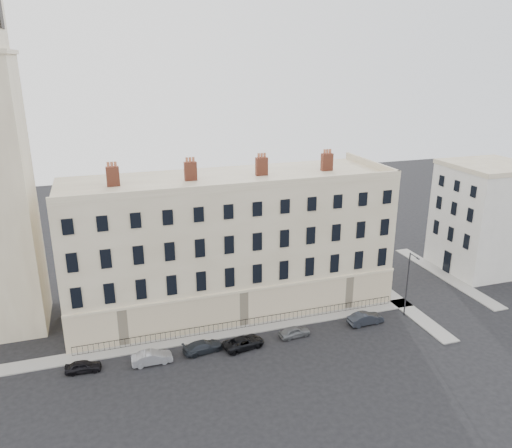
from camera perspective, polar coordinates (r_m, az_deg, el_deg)
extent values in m
plane|color=black|center=(52.05, 7.10, -13.52)|extent=(160.00, 160.00, 0.00)
cube|color=#BEAE8D|center=(57.04, -3.20, -2.06)|extent=(36.00, 12.00, 15.00)
cube|color=beige|center=(53.95, -1.39, -9.70)|extent=(36.10, 0.18, 4.00)
cube|color=beige|center=(65.72, 12.35, -4.80)|extent=(0.18, 12.10, 4.00)
cube|color=#BEAE8D|center=(49.31, -1.59, 4.31)|extent=(36.00, 0.35, 0.80)
cube|color=#BEAE8D|center=(61.69, 13.01, 6.70)|extent=(0.35, 12.00, 0.80)
cube|color=brown|center=(52.98, -16.05, 5.25)|extent=(1.30, 0.70, 2.00)
cube|color=brown|center=(53.82, -7.49, 6.01)|extent=(1.30, 0.70, 2.00)
cube|color=brown|center=(55.80, 0.65, 6.60)|extent=(1.30, 0.70, 2.00)
cube|color=brown|center=(58.81, 8.11, 7.03)|extent=(1.30, 0.70, 2.00)
cube|color=silver|center=(73.11, 24.57, 0.47)|extent=(10.00, 10.00, 14.00)
cube|color=gray|center=(53.26, -5.30, -12.57)|extent=(48.00, 2.00, 0.12)
cube|color=gray|center=(63.90, 14.75, -7.60)|extent=(2.00, 24.00, 0.12)
cube|color=gray|center=(70.92, 20.75, -5.56)|extent=(2.00, 20.00, 0.12)
cube|color=black|center=(53.98, -1.22, -10.86)|extent=(35.00, 0.04, 0.04)
cube|color=black|center=(54.42, -1.21, -11.69)|extent=(35.00, 0.04, 0.04)
imported|color=black|center=(50.15, -19.14, -15.11)|extent=(3.30, 1.53, 1.10)
imported|color=gray|center=(49.59, -11.80, -14.71)|extent=(3.80, 1.34, 1.25)
imported|color=#21262C|center=(50.56, -6.08, -13.75)|extent=(4.20, 2.25, 1.16)
imported|color=black|center=(50.93, -1.40, -13.38)|extent=(4.43, 2.58, 1.16)
imported|color=slate|center=(52.87, 4.43, -12.17)|extent=(3.43, 1.66, 1.13)
imported|color=#22262E|center=(56.21, 12.40, -10.49)|extent=(4.02, 1.58, 1.30)
cylinder|color=#303035|center=(57.72, 16.87, -6.64)|extent=(0.15, 0.15, 7.51)
cylinder|color=#303035|center=(55.84, 17.61, -3.48)|extent=(0.13, 1.41, 0.09)
cube|color=#303035|center=(55.38, 18.01, -3.76)|extent=(0.18, 0.47, 0.11)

